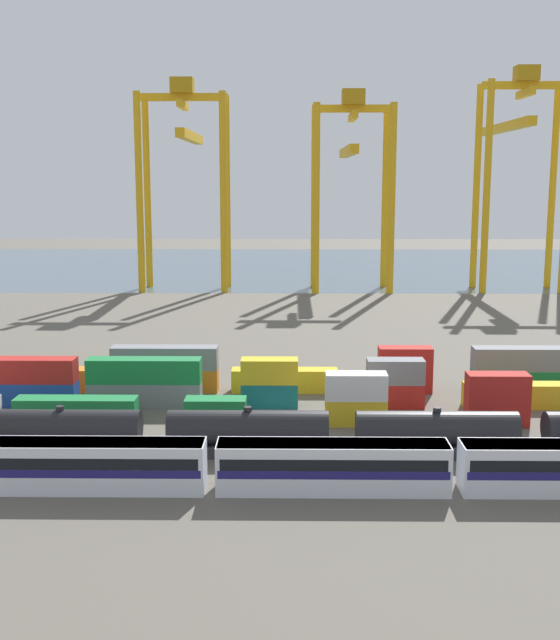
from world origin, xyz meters
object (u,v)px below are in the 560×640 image
object	(u,v)px
gantry_crane_west	(185,162)
gantry_crane_east	(518,155)
shipping_container_1	(76,410)
shipping_container_17	(46,379)
freight_tank_row	(436,433)
gantry_crane_central	(351,170)
passenger_train	(333,465)

from	to	relation	value
gantry_crane_west	gantry_crane_east	size ratio (longest dim) A/B	0.95
gantry_crane_west	gantry_crane_east	bearing A→B (deg)	0.55
shipping_container_1	shipping_container_17	world-z (taller)	same
freight_tank_row	shipping_container_17	xyz separation A→B (m)	(-40.86, 21.61, -0.79)
shipping_container_1	gantry_crane_west	distance (m)	104.74
shipping_container_17	freight_tank_row	bearing A→B (deg)	-27.87
shipping_container_1	shipping_container_17	size ratio (longest dim) A/B	1.00
freight_tank_row	shipping_container_1	world-z (taller)	freight_tank_row
shipping_container_1	gantry_crane_west	xyz separation A→B (m)	(-1.81, 101.31, 26.50)
gantry_crane_central	gantry_crane_east	bearing A→B (deg)	0.83
shipping_container_17	gantry_crane_east	world-z (taller)	gantry_crane_east
passenger_train	gantry_crane_central	size ratio (longest dim) A/B	1.30
passenger_train	shipping_container_1	bearing A→B (deg)	144.86
shipping_container_17	gantry_crane_central	distance (m)	101.25
passenger_train	gantry_crane_central	distance (m)	121.60
freight_tank_row	gantry_crane_west	world-z (taller)	gantry_crane_west
gantry_crane_west	gantry_crane_east	xyz separation A→B (m)	(72.67, 0.70, 1.57)
shipping_container_1	gantry_crane_east	distance (m)	127.34
gantry_crane_central	gantry_crane_east	size ratio (longest dim) A/B	0.90
freight_tank_row	shipping_container_17	distance (m)	46.23
freight_tank_row	shipping_container_17	bearing A→B (deg)	152.13
passenger_train	gantry_crane_west	world-z (taller)	gantry_crane_west
passenger_train	shipping_container_17	distance (m)	43.23
gantry_crane_central	gantry_crane_east	distance (m)	36.48
passenger_train	gantry_crane_central	bearing A→B (deg)	85.22
gantry_crane_east	freight_tank_row	bearing A→B (deg)	-108.30
gantry_crane_west	gantry_crane_central	size ratio (longest dim) A/B	1.06
shipping_container_17	gantry_crane_central	size ratio (longest dim) A/B	0.28
gantry_crane_central	gantry_crane_east	xyz separation A→B (m)	(36.34, 0.53, 3.25)
gantry_crane_west	shipping_container_1	bearing A→B (deg)	-88.98
shipping_container_1	gantry_crane_central	distance (m)	110.03
gantry_crane_west	shipping_container_17	bearing A→B (deg)	-93.19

